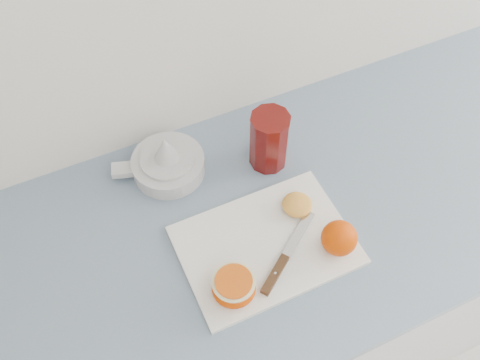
# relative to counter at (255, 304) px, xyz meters

# --- Properties ---
(counter) EXTENTS (2.60, 0.64, 0.89)m
(counter) POSITION_rel_counter_xyz_m (0.00, 0.00, 0.00)
(counter) COLOR silver
(counter) RESTS_ON ground
(cutting_board) EXTENTS (0.34, 0.24, 0.01)m
(cutting_board) POSITION_rel_counter_xyz_m (-0.02, -0.06, 0.45)
(cutting_board) COLOR white
(cutting_board) RESTS_ON counter
(whole_orange) EXTENTS (0.07, 0.07, 0.07)m
(whole_orange) POSITION_rel_counter_xyz_m (0.11, -0.13, 0.49)
(whole_orange) COLOR #EE6500
(whole_orange) RESTS_ON cutting_board
(half_orange) EXTENTS (0.08, 0.08, 0.05)m
(half_orange) POSITION_rel_counter_xyz_m (-0.12, -0.13, 0.48)
(half_orange) COLOR #EE6500
(half_orange) RESTS_ON cutting_board
(squeezed_shell) EXTENTS (0.06, 0.06, 0.03)m
(squeezed_shell) POSITION_rel_counter_xyz_m (0.08, -0.01, 0.47)
(squeezed_shell) COLOR gold
(squeezed_shell) RESTS_ON cutting_board
(paring_knife) EXTENTS (0.17, 0.13, 0.01)m
(paring_knife) POSITION_rel_counter_xyz_m (-0.02, -0.12, 0.46)
(paring_knife) COLOR #493219
(paring_knife) RESTS_ON cutting_board
(citrus_juicer) EXTENTS (0.20, 0.16, 0.11)m
(citrus_juicer) POSITION_rel_counter_xyz_m (-0.13, 0.20, 0.47)
(citrus_juicer) COLOR silver
(citrus_juicer) RESTS_ON counter
(red_tumbler) EXTENTS (0.09, 0.09, 0.14)m
(red_tumbler) POSITION_rel_counter_xyz_m (0.08, 0.13, 0.51)
(red_tumbler) COLOR #620F0C
(red_tumbler) RESTS_ON counter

